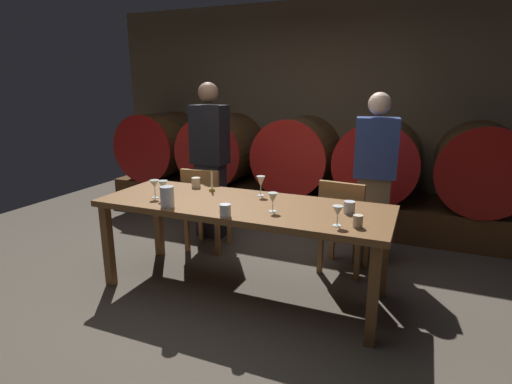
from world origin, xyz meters
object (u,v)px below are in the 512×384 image
Objects in this scene: wine_barrel_far_left at (162,145)px; wine_glass_right at (273,198)px; dining_table at (242,212)px; candle_center at (212,185)px; wine_glass_far_left at (154,185)px; cup_far_right at (358,221)px; wine_barrel_left at (223,149)px; wine_glass_far_right at (338,212)px; wine_barrel_far_right at (480,166)px; chair_left at (205,205)px; guest_right at (374,179)px; cup_center_left at (225,210)px; wine_barrel_center at (298,154)px; chair_right at (343,223)px; wine_glass_center at (261,182)px; wine_glass_left at (163,185)px; cup_far_left at (196,182)px; wine_barrel_right at (379,159)px; guest_left at (210,160)px; cup_center_right at (349,207)px; pitcher at (167,197)px.

wine_glass_right is at bearing -40.50° from wine_barrel_far_left.
dining_table is at bearing -42.59° from wine_barrel_far_left.
dining_table is at bearing -30.15° from candle_center.
wine_glass_far_left is 1.68m from cup_far_right.
wine_glass_far_right is (2.04, -2.29, 0.03)m from wine_barrel_left.
wine_barrel_far_right reaches higher than chair_left.
wine_glass_right is at bearing -54.69° from wine_barrel_left.
wine_barrel_far_right is 1.41m from guest_right.
wine_glass_far_right is (0.81, -0.24, 0.17)m from dining_table.
wine_barrel_far_left reaches higher than cup_center_left.
wine_barrel_center is at bearing -117.20° from chair_left.
wine_barrel_far_right is 1.08× the size of chair_right.
wine_glass_center is 1.18× the size of wine_glass_right.
cup_far_left is (0.04, 0.45, -0.07)m from wine_glass_left.
wine_barrel_left is at bearing -29.93° from chair_right.
wine_barrel_right is 5.54× the size of wine_glass_center.
wine_barrel_far_right is 3.34m from wine_glass_left.
wine_barrel_far_right is 0.55× the size of guest_left.
cup_center_right is (-1.04, -1.98, -0.03)m from wine_barrel_far_right.
pitcher is at bearing -72.61° from wine_barrel_left.
wine_barrel_left reaches higher than chair_left.
cup_center_right is (1.32, 0.39, -0.04)m from pitcher.
wine_barrel_far_left is at bearing 124.27° from wine_glass_far_left.
wine_glass_right is at bearing -126.08° from wine_barrel_far_right.
chair_left is 1.33m from wine_glass_right.
cup_center_right is (2.06, -1.98, -0.03)m from wine_barrel_left.
wine_barrel_far_left is at bearing 125.81° from wine_glass_left.
pitcher is (0.74, -2.37, 0.01)m from wine_barrel_left.
wine_glass_far_left is at bearing -172.51° from cup_center_right.
cup_center_right is at bearing 154.19° from chair_left.
chair_left is (-1.54, -1.40, -0.35)m from wine_barrel_right.
guest_right is 17.84× the size of cup_far_left.
chair_left is 1.30m from cup_center_left.
wine_glass_center reaches higher than wine_glass_far_left.
wine_barrel_far_right is 2.52m from wine_glass_far_right.
cup_center_right is at bearing 109.29° from chair_right.
wine_glass_far_right is 1.51× the size of cup_center_left.
chair_left is 0.88m from wine_glass_far_left.
chair_right is 5.77× the size of wine_glass_far_left.
guest_left is at bearing 150.24° from cup_center_right.
cup_far_right is (0.13, 0.03, -0.06)m from wine_glass_far_right.
wine_glass_left is 1.73× the size of cup_far_left.
cup_center_right reaches higher than dining_table.
dining_table is 2.67× the size of chair_right.
wine_glass_center is 1.87× the size of cup_far_left.
wine_glass_far_right is at bearing 144.44° from chair_left.
candle_center reaches higher than cup_center_left.
cup_center_left is (-0.78, -0.12, -0.05)m from wine_glass_far_right.
chair_left is 5.58× the size of wine_glass_left.
dining_table is 2.67× the size of chair_left.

